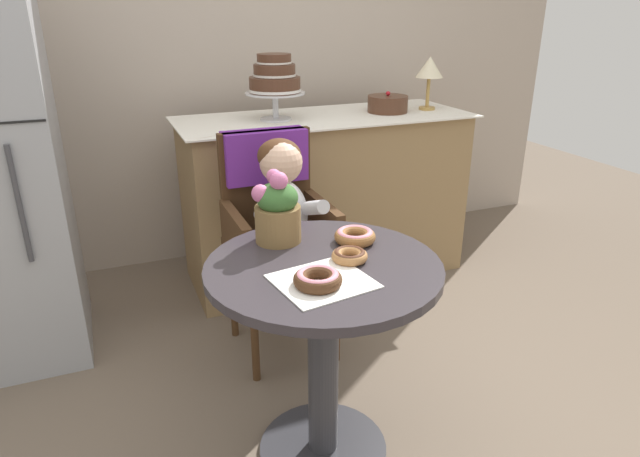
{
  "coord_description": "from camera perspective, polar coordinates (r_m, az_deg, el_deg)",
  "views": [
    {
      "loc": [
        -0.57,
        -1.38,
        1.44
      ],
      "look_at": [
        0.05,
        0.15,
        0.77
      ],
      "focal_mm": 30.92,
      "sensor_mm": 36.0,
      "label": 1
    }
  ],
  "objects": [
    {
      "name": "cafe_table",
      "position": [
        1.76,
        0.35,
        -9.87
      ],
      "size": [
        0.72,
        0.72,
        0.72
      ],
      "color": "#332D33",
      "rests_on": "ground"
    },
    {
      "name": "round_layer_cake",
      "position": [
        3.09,
        7.01,
        12.68
      ],
      "size": [
        0.22,
        0.22,
        0.11
      ],
      "color": "#4C2D1E",
      "rests_on": "display_counter"
    },
    {
      "name": "table_lamp",
      "position": [
        3.18,
        11.27,
        15.84
      ],
      "size": [
        0.15,
        0.15,
        0.28
      ],
      "color": "#B28C47",
      "rests_on": "display_counter"
    },
    {
      "name": "wicker_chair",
      "position": [
        2.36,
        -4.89,
        2.18
      ],
      "size": [
        0.42,
        0.45,
        0.95
      ],
      "rotation": [
        0.0,
        0.0,
        0.05
      ],
      "color": "#472D19",
      "rests_on": "ground"
    },
    {
      "name": "donut_front",
      "position": [
        1.67,
        3.08,
        -2.78
      ],
      "size": [
        0.11,
        0.11,
        0.03
      ],
      "color": "#AD7542",
      "rests_on": "cafe_table"
    },
    {
      "name": "donut_side",
      "position": [
        1.8,
        3.64,
        -0.74
      ],
      "size": [
        0.14,
        0.14,
        0.04
      ],
      "color": "#936033",
      "rests_on": "cafe_table"
    },
    {
      "name": "ground_plane",
      "position": [
        2.07,
        0.31,
        -21.88
      ],
      "size": [
        8.0,
        8.0,
        0.0
      ],
      "primitive_type": "plane",
      "color": "#6B5B4C"
    },
    {
      "name": "paper_napkin",
      "position": [
        1.55,
        0.27,
        -5.48
      ],
      "size": [
        0.29,
        0.27,
        0.0
      ],
      "primitive_type": "cube",
      "rotation": [
        0.0,
        0.0,
        0.15
      ],
      "color": "white",
      "rests_on": "cafe_table"
    },
    {
      "name": "back_wall",
      "position": [
        3.28,
        -12.93,
        20.0
      ],
      "size": [
        4.8,
        0.1,
        2.7
      ],
      "primitive_type": "cube",
      "color": "#B2A393",
      "rests_on": "ground"
    },
    {
      "name": "donut_mid",
      "position": [
        1.52,
        -0.24,
        -5.2
      ],
      "size": [
        0.14,
        0.14,
        0.04
      ],
      "color": "#4C2D19",
      "rests_on": "cafe_table"
    },
    {
      "name": "tiered_cake_stand",
      "position": [
        2.83,
        -4.71,
        15.12
      ],
      "size": [
        0.3,
        0.3,
        0.32
      ],
      "color": "silver",
      "rests_on": "display_counter"
    },
    {
      "name": "seated_child",
      "position": [
        2.21,
        -3.7,
        1.84
      ],
      "size": [
        0.27,
        0.32,
        0.73
      ],
      "color": "silver",
      "rests_on": "ground"
    },
    {
      "name": "flower_vase",
      "position": [
        1.78,
        -4.43,
        1.93
      ],
      "size": [
        0.16,
        0.15,
        0.24
      ],
      "color": "brown",
      "rests_on": "cafe_table"
    },
    {
      "name": "display_counter",
      "position": [
        3.07,
        0.52,
        3.34
      ],
      "size": [
        1.56,
        0.62,
        0.9
      ],
      "color": "#93754C",
      "rests_on": "ground"
    }
  ]
}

